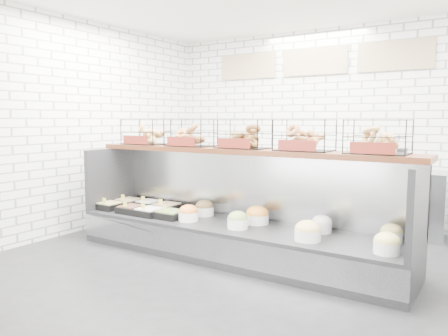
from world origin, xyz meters
The scene contains 5 objects.
ground centered at (0.00, 0.00, 0.00)m, with size 5.50×5.50×0.00m, color black.
room_shell centered at (0.00, 0.60, 2.06)m, with size 5.02×5.51×3.01m.
display_case centered at (-0.01, 0.34, 0.33)m, with size 4.00×0.90×1.20m.
bagel_shelf centered at (0.00, 0.52, 1.38)m, with size 4.10×0.50×0.40m.
prep_counter centered at (-0.01, 2.43, 0.47)m, with size 4.00×0.60×1.20m.
Camera 1 is at (2.59, -3.90, 1.60)m, focal length 35.00 mm.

